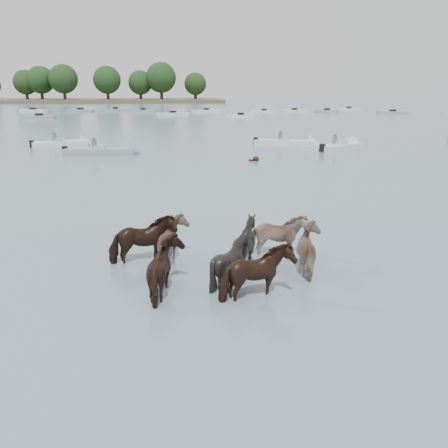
{
  "coord_description": "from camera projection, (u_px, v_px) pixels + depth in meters",
  "views": [
    {
      "loc": [
        0.1,
        -12.66,
        4.96
      ],
      "look_at": [
        0.94,
        0.58,
        1.1
      ],
      "focal_mm": 38.0,
      "sensor_mm": 36.0,
      "label": 1
    }
  ],
  "objects": [
    {
      "name": "ground",
      "position": [
        193.0,
        267.0,
        13.51
      ],
      "size": [
        400.0,
        400.0,
        0.0
      ],
      "primitive_type": "plane",
      "color": "#4B5F6B",
      "rests_on": "ground"
    },
    {
      "name": "pony_herd",
      "position": [
        224.0,
        254.0,
        12.98
      ],
      "size": [
        6.73,
        4.36,
        1.62
      ],
      "color": "black",
      "rests_on": "ground"
    },
    {
      "name": "swimming_pony",
      "position": [
        255.0,
        159.0,
        32.79
      ],
      "size": [
        0.72,
        0.44,
        0.44
      ],
      "color": "black",
      "rests_on": "ground"
    },
    {
      "name": "motorboat_a",
      "position": [
        69.0,
        144.0,
        40.69
      ],
      "size": [
        5.17,
        3.18,
        1.92
      ],
      "rotation": [
        0.0,
        0.0,
        0.35
      ],
      "color": "silver",
      "rests_on": "ground"
    },
    {
      "name": "motorboat_b",
      "position": [
        111.0,
        151.0,
        35.89
      ],
      "size": [
        5.83,
        1.6,
        1.92
      ],
      "rotation": [
        0.0,
        0.0,
        -0.0
      ],
      "color": "gray",
      "rests_on": "ground"
    },
    {
      "name": "motorboat_c",
      "position": [
        294.0,
        143.0,
        41.11
      ],
      "size": [
        5.79,
        3.28,
        1.92
      ],
      "rotation": [
        0.0,
        0.0,
        -0.32
      ],
      "color": "silver",
      "rests_on": "ground"
    },
    {
      "name": "motorboat_d",
      "position": [
        344.0,
        146.0,
        39.02
      ],
      "size": [
        4.89,
        4.3,
        1.92
      ],
      "rotation": [
        0.0,
        0.0,
        0.66
      ],
      "color": "silver",
      "rests_on": "ground"
    },
    {
      "name": "distant_flotilla",
      "position": [
        188.0,
        112.0,
        89.06
      ],
      "size": [
        108.53,
        28.01,
        0.93
      ],
      "color": "silver",
      "rests_on": "ground"
    }
  ]
}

